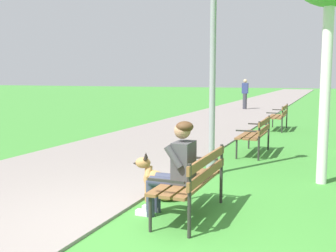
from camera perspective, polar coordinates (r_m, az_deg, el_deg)
The scene contains 9 objects.
ground_plane at distance 5.02m, azimuth -5.65°, elevation -14.13°, with size 120.00×120.00×0.00m, color #3D8433.
paved_path at distance 28.54m, azimuth 13.11°, elevation 3.22°, with size 3.94×60.00×0.04m, color gray.
park_bench_near at distance 5.26m, azimuth 3.62°, elevation -7.25°, with size 0.55×1.50×0.85m.
park_bench_mid at distance 9.62m, azimuth 12.24°, elevation -0.90°, with size 0.55×1.50×0.85m.
park_bench_far at distance 14.19m, azimuth 15.29°, elevation 1.51°, with size 0.55×1.50×0.85m.
person_seated_on_near_bench at distance 5.19m, azimuth 1.08°, elevation -5.52°, with size 0.74×0.49×1.25m.
dog_shepherd at distance 5.97m, azimuth -1.23°, elevation -8.01°, with size 0.81×0.42×0.71m.
lamp_post_near at distance 7.44m, azimuth 6.28°, elevation 8.79°, with size 0.24×0.24×3.95m.
pedestrian_distant at distance 22.41m, azimuth 10.72°, elevation 4.40°, with size 0.32×0.22×1.65m.
Camera 1 is at (2.20, -4.13, 1.80)m, focal length 43.54 mm.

